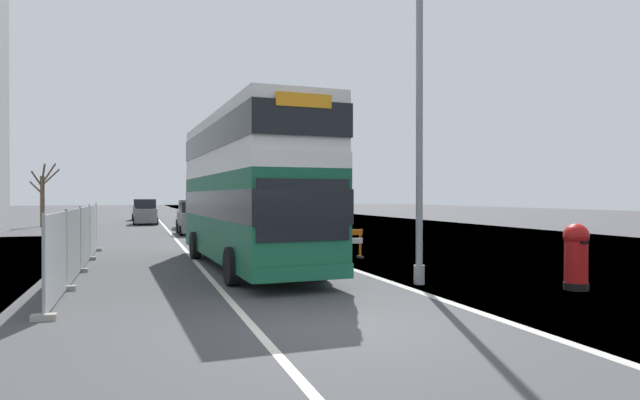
# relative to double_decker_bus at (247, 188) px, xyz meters

# --- Properties ---
(ground) EXTENTS (140.00, 280.00, 0.10)m
(ground) POSITION_rel_double_decker_bus_xyz_m (0.62, -8.53, -2.63)
(ground) COLOR #424244
(double_decker_bus) EXTENTS (3.11, 11.28, 4.85)m
(double_decker_bus) POSITION_rel_double_decker_bus_xyz_m (0.00, 0.00, 0.00)
(double_decker_bus) COLOR #145638
(double_decker_bus) RESTS_ON ground
(lamppost_foreground) EXTENTS (0.29, 0.70, 9.50)m
(lamppost_foreground) POSITION_rel_double_decker_bus_xyz_m (3.63, -4.80, 1.93)
(lamppost_foreground) COLOR gray
(lamppost_foreground) RESTS_ON ground
(red_pillar_postbox) EXTENTS (0.61, 0.61, 1.64)m
(red_pillar_postbox) POSITION_rel_double_decker_bus_xyz_m (6.89, -6.79, -1.68)
(red_pillar_postbox) COLOR black
(red_pillar_postbox) RESTS_ON ground
(roadworks_barrier) EXTENTS (1.67, 0.52, 1.07)m
(roadworks_barrier) POSITION_rel_double_decker_bus_xyz_m (3.72, 1.32, -1.92)
(roadworks_barrier) COLOR orange
(roadworks_barrier) RESTS_ON ground
(construction_site_fence) EXTENTS (0.44, 13.80, 2.00)m
(construction_site_fence) POSITION_rel_double_decker_bus_xyz_m (-5.04, 0.39, -1.63)
(construction_site_fence) COLOR #A8AAAD
(construction_site_fence) RESTS_ON ground
(car_oncoming_near) EXTENTS (1.98, 3.95, 1.97)m
(car_oncoming_near) POSITION_rel_double_decker_bus_xyz_m (-0.11, 16.47, -1.65)
(car_oncoming_near) COLOR slate
(car_oncoming_near) RESTS_ON ground
(car_receding_mid) EXTENTS (1.97, 4.41, 2.02)m
(car_receding_mid) POSITION_rel_double_decker_bus_xyz_m (0.27, 22.76, -1.63)
(car_receding_mid) COLOR silver
(car_receding_mid) RESTS_ON ground
(car_receding_far) EXTENTS (1.93, 4.54, 2.05)m
(car_receding_far) POSITION_rel_double_decker_bus_xyz_m (-2.78, 29.75, -1.62)
(car_receding_far) COLOR slate
(car_receding_far) RESTS_ON ground
(car_far_side) EXTENTS (2.06, 4.11, 2.02)m
(car_far_side) POSITION_rel_double_decker_bus_xyz_m (-2.89, 38.22, -1.63)
(car_far_side) COLOR slate
(car_far_side) RESTS_ON ground
(bare_tree_far_verge_near) EXTENTS (2.29, 2.70, 4.88)m
(bare_tree_far_verge_near) POSITION_rel_double_decker_bus_xyz_m (-10.21, 28.59, -0.16)
(bare_tree_far_verge_near) COLOR #4C3D2D
(bare_tree_far_verge_near) RESTS_ON ground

